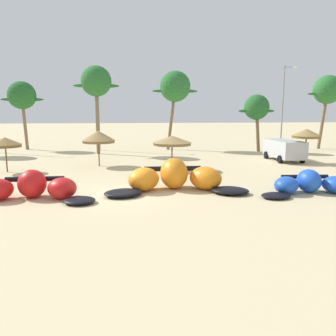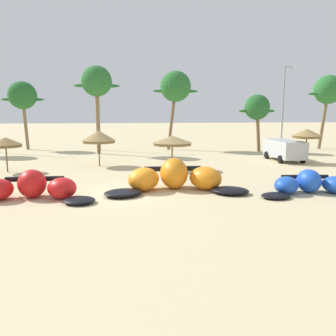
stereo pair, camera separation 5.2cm
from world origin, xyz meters
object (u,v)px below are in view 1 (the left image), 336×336
lamppost_west_center (100,108)px  beach_umbrella_near_palms (172,140)px  palm_left_of_gap (96,82)px  kite_center (311,185)px  beach_umbrella_near_van (5,142)px  beach_umbrella_middle (98,137)px  lamppost_east_center (284,103)px  palm_right_of_gap (328,90)px  palm_center_left (175,87)px  parked_van (283,148)px  palm_left (22,96)px  palm_center_right (257,108)px  kite_left (30,188)px  beach_umbrella_outermost (307,133)px  kite_left_of_center (175,178)px

lamppost_west_center → beach_umbrella_near_palms: bearing=-66.9°
palm_left_of_gap → lamppost_west_center: bearing=88.7°
kite_center → beach_umbrella_near_van: size_ratio=2.48×
beach_umbrella_middle → lamppost_east_center: size_ratio=0.30×
beach_umbrella_middle → palm_right_of_gap: 28.29m
beach_umbrella_near_palms → palm_center_left: (2.45, 14.25, 4.97)m
palm_left_of_gap → palm_right_of_gap: palm_left_of_gap is taller
beach_umbrella_near_van → lamppost_east_center: size_ratio=0.26×
beach_umbrella_middle → beach_umbrella_near_palms: size_ratio=0.96×
parked_van → lamppost_east_center: bearing=64.6°
palm_left → lamppost_west_center: size_ratio=0.93×
palm_center_right → palm_left: bearing=167.7°
kite_center → palm_right_of_gap: size_ratio=0.73×
beach_umbrella_middle → palm_right_of_gap: size_ratio=0.33×
beach_umbrella_middle → lamppost_east_center: (20.85, 10.75, 3.00)m
beach_umbrella_middle → parked_van: size_ratio=0.59×
parked_van → palm_center_left: size_ratio=0.54×
beach_umbrella_near_palms → palm_left: 22.61m
palm_center_right → kite_left: bearing=-135.9°
kite_left → lamppost_west_center: lamppost_west_center is taller
beach_umbrella_outermost → palm_center_left: size_ratio=0.32×
palm_right_of_gap → palm_center_right: bearing=-168.2°
kite_left → palm_right_of_gap: palm_right_of_gap is taller
palm_left_of_gap → palm_center_left: size_ratio=1.00×
parked_van → lamppost_west_center: 20.38m
beach_umbrella_outermost → palm_left_of_gap: size_ratio=0.33×
palm_right_of_gap → parked_van: bearing=-136.7°
kite_center → beach_umbrella_middle: (-11.82, 11.03, 1.90)m
kite_left → lamppost_east_center: bearing=41.9°
beach_umbrella_near_van → parked_van: 22.92m
kite_left_of_center → beach_umbrella_middle: bearing=117.2°
beach_umbrella_middle → palm_left: palm_left is taller
beach_umbrella_near_palms → lamppost_west_center: 15.90m
beach_umbrella_near_palms → palm_center_right: palm_center_right is taller
palm_left → beach_umbrella_near_palms: bearing=-47.5°
kite_center → palm_right_of_gap: bearing=56.3°
beach_umbrella_near_van → kite_left_of_center: bearing=-33.2°
lamppost_west_center → lamppost_east_center: lamppost_east_center is taller
kite_left → parked_van: (18.91, 11.39, 0.54)m
beach_umbrella_near_van → palm_center_right: 25.26m
kite_center → palm_center_right: (4.69, 19.28, 4.32)m
beach_umbrella_middle → lamppost_east_center: lamppost_east_center is taller
kite_left → beach_umbrella_near_palms: 11.51m
palm_right_of_gap → lamppost_west_center: size_ratio=1.02×
palm_center_left → beach_umbrella_middle: bearing=-124.3°
beach_umbrella_middle → beach_umbrella_outermost: 17.32m
parked_van → beach_umbrella_outermost: bearing=-60.3°
kite_center → beach_umbrella_near_palms: (-6.24, 8.56, 1.73)m
palm_left_of_gap → lamppost_west_center: 4.26m
parked_van → palm_left_of_gap: bearing=156.0°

